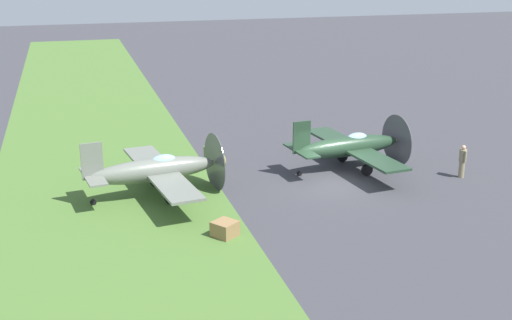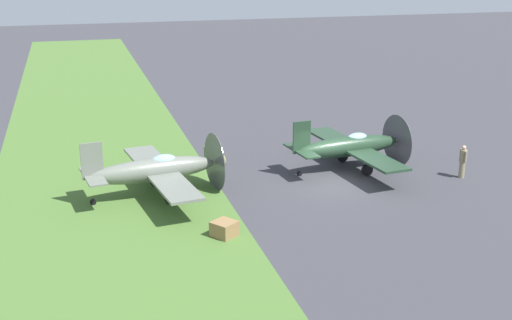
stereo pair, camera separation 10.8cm
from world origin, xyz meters
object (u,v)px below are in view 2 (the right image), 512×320
object	(u,v)px
ground_crew_chief	(463,161)
supply_crate	(224,229)
fuel_drum	(209,154)
airplane_lead	(350,146)
airplane_wingman	(156,170)

from	to	relation	value
ground_crew_chief	supply_crate	bearing A→B (deg)	111.55
ground_crew_chief	fuel_drum	world-z (taller)	ground_crew_chief
airplane_lead	supply_crate	distance (m)	10.86
airplane_wingman	supply_crate	bearing A→B (deg)	12.59
airplane_lead	supply_crate	size ratio (longest dim) A/B	9.62
fuel_drum	supply_crate	size ratio (longest dim) A/B	1.00
supply_crate	fuel_drum	bearing A→B (deg)	171.64
airplane_wingman	airplane_lead	bearing A→B (deg)	88.70
ground_crew_chief	fuel_drum	xyz separation A→B (m)	(-6.16, -12.04, -0.46)
ground_crew_chief	fuel_drum	size ratio (longest dim) A/B	1.92
airplane_wingman	supply_crate	size ratio (longest dim) A/B	9.80
fuel_drum	supply_crate	xyz separation A→B (m)	(10.04, -1.48, -0.13)
fuel_drum	supply_crate	bearing A→B (deg)	-8.36
airplane_wingman	supply_crate	world-z (taller)	airplane_wingman
supply_crate	ground_crew_chief	bearing A→B (deg)	106.01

